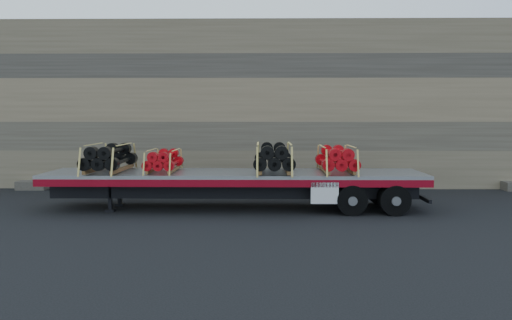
{
  "coord_description": "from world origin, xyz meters",
  "views": [
    {
      "loc": [
        1.55,
        -15.66,
        3.02
      ],
      "look_at": [
        1.31,
        1.51,
        1.52
      ],
      "focal_mm": 35.0,
      "sensor_mm": 36.0,
      "label": 1
    }
  ],
  "objects_px": {
    "bundle_rear": "(336,160)",
    "bundle_front": "(109,158)",
    "bundle_midfront": "(164,161)",
    "bundle_midrear": "(274,158)",
    "trailer": "(234,190)"
  },
  "relations": [
    {
      "from": "bundle_midfront",
      "to": "bundle_front",
      "type": "bearing_deg",
      "value": 180.0
    },
    {
      "from": "bundle_front",
      "to": "trailer",
      "type": "bearing_deg",
      "value": 0.0
    },
    {
      "from": "bundle_midfront",
      "to": "bundle_rear",
      "type": "height_order",
      "value": "bundle_rear"
    },
    {
      "from": "bundle_front",
      "to": "bundle_midrear",
      "type": "relative_size",
      "value": 0.97
    },
    {
      "from": "bundle_rear",
      "to": "bundle_midfront",
      "type": "bearing_deg",
      "value": -180.0
    },
    {
      "from": "trailer",
      "to": "bundle_rear",
      "type": "bearing_deg",
      "value": 0.0
    },
    {
      "from": "bundle_midfront",
      "to": "bundle_rear",
      "type": "distance_m",
      "value": 5.62
    },
    {
      "from": "bundle_midfront",
      "to": "bundle_midrear",
      "type": "bearing_deg",
      "value": -0.0
    },
    {
      "from": "bundle_front",
      "to": "bundle_midfront",
      "type": "xyz_separation_m",
      "value": [
        1.78,
        -0.0,
        -0.09
      ]
    },
    {
      "from": "bundle_rear",
      "to": "bundle_front",
      "type": "bearing_deg",
      "value": -180.0
    },
    {
      "from": "bundle_midrear",
      "to": "bundle_rear",
      "type": "relative_size",
      "value": 1.1
    },
    {
      "from": "bundle_front",
      "to": "bundle_midfront",
      "type": "bearing_deg",
      "value": -0.0
    },
    {
      "from": "bundle_midfront",
      "to": "bundle_midrear",
      "type": "height_order",
      "value": "bundle_midrear"
    },
    {
      "from": "bundle_midrear",
      "to": "bundle_front",
      "type": "bearing_deg",
      "value": 180.0
    },
    {
      "from": "trailer",
      "to": "bundle_front",
      "type": "bearing_deg",
      "value": -180.0
    }
  ]
}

